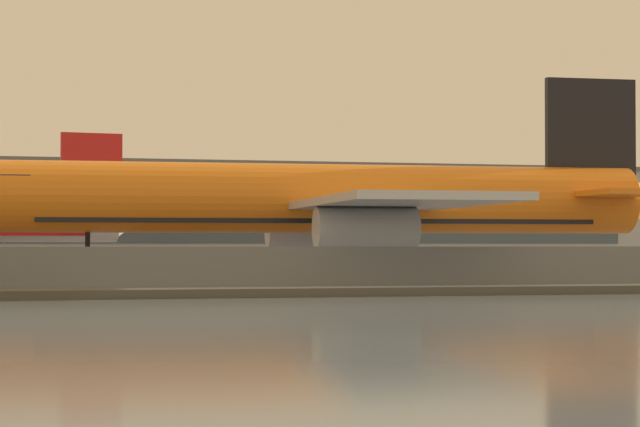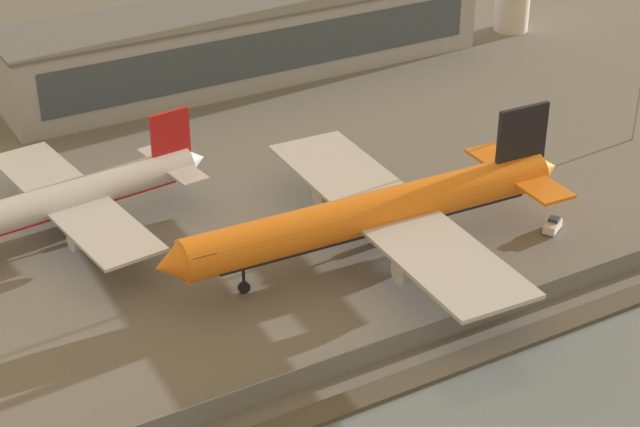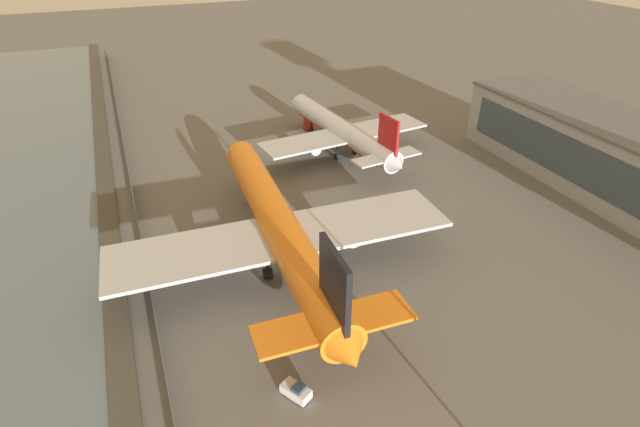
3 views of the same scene
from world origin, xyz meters
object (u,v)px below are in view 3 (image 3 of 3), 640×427
object	(u,v)px
passenger_jet_silver	(342,131)
baggage_tug	(296,391)
cargo_jet_orange	(280,227)
ops_van	(308,122)

from	to	relation	value
passenger_jet_silver	baggage_tug	world-z (taller)	passenger_jet_silver
cargo_jet_orange	ops_van	xyz separation A→B (m)	(-48.84, 23.09, -4.85)
cargo_jet_orange	baggage_tug	xyz separation A→B (m)	(22.94, -6.02, -5.32)
passenger_jet_silver	baggage_tug	xyz separation A→B (m)	(54.86, -30.15, -4.26)
cargo_jet_orange	passenger_jet_silver	distance (m)	40.03
passenger_jet_silver	baggage_tug	distance (m)	62.75
cargo_jet_orange	ops_van	size ratio (longest dim) A/B	9.92
cargo_jet_orange	baggage_tug	bearing A→B (deg)	-14.71
baggage_tug	passenger_jet_silver	bearing A→B (deg)	151.21
cargo_jet_orange	baggage_tug	distance (m)	24.30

